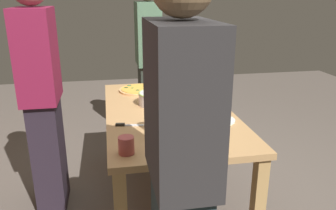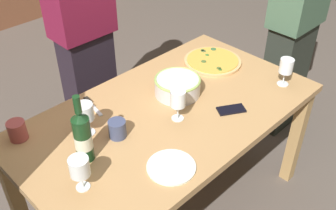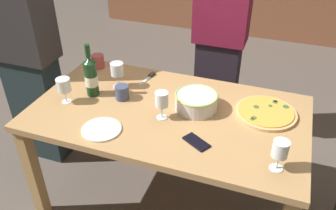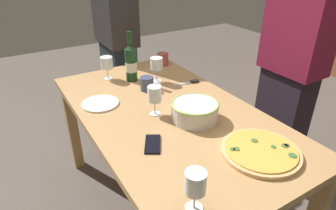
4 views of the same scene
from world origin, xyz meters
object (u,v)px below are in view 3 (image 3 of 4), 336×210
at_px(serving_bowl, 196,101).
at_px(person_guest_left, 220,37).
at_px(side_plate, 101,129).
at_px(person_guest_right, 26,54).
at_px(wine_glass_far_left, 117,70).
at_px(cup_ceramic, 122,92).
at_px(cell_phone, 196,142).
at_px(wine_glass_by_bottle, 162,101).
at_px(wine_glass_far_right, 280,150).
at_px(cup_amber, 98,61).
at_px(pizza_knife, 149,77).
at_px(pizza, 266,112).
at_px(wine_bottle, 91,76).
at_px(wine_glass_near_pizza, 64,85).
at_px(dining_table, 168,123).

height_order(serving_bowl, person_guest_left, person_guest_left).
height_order(side_plate, person_guest_right, person_guest_right).
distance_m(wine_glass_far_left, side_plate, 0.48).
relative_size(cup_ceramic, cell_phone, 0.62).
bearing_deg(wine_glass_by_bottle, side_plate, -140.53).
bearing_deg(wine_glass_far_right, cup_amber, 154.13).
height_order(cell_phone, pizza_knife, pizza_knife).
distance_m(wine_glass_far_left, cup_amber, 0.33).
height_order(pizza, pizza_knife, pizza).
height_order(wine_bottle, wine_glass_far_right, wine_bottle).
bearing_deg(cup_ceramic, person_guest_right, 171.12).
bearing_deg(wine_glass_far_right, side_plate, -178.96).
height_order(pizza, wine_glass_far_right, wine_glass_far_right).
relative_size(wine_glass_far_right, pizza_knife, 0.89).
bearing_deg(wine_glass_far_left, pizza, 0.34).
xyz_separation_m(wine_glass_by_bottle, cell_phone, (0.25, -0.15, -0.11)).
relative_size(cup_amber, pizza_knife, 0.52).
bearing_deg(pizza, wine_bottle, -172.19).
height_order(wine_glass_by_bottle, cell_phone, wine_glass_by_bottle).
xyz_separation_m(pizza_knife, person_guest_right, (-0.84, -0.17, 0.11)).
bearing_deg(wine_bottle, serving_bowl, 5.60).
bearing_deg(wine_glass_near_pizza, side_plate, -27.88).
distance_m(cup_amber, person_guest_right, 0.49).
xyz_separation_m(pizza_knife, person_guest_left, (0.36, 0.56, 0.12)).
xyz_separation_m(dining_table, wine_glass_near_pizza, (-0.61, -0.12, 0.21)).
relative_size(wine_glass_near_pizza, wine_glass_far_left, 0.94).
distance_m(wine_bottle, wine_glass_far_right, 1.18).
height_order(wine_glass_near_pizza, cup_amber, wine_glass_near_pizza).
bearing_deg(dining_table, wine_glass_far_right, -23.66).
bearing_deg(pizza, cup_amber, 170.92).
distance_m(wine_glass_by_bottle, person_guest_right, 1.11).
xyz_separation_m(serving_bowl, wine_glass_by_bottle, (-0.16, -0.15, 0.06)).
bearing_deg(person_guest_right, wine_glass_far_left, 7.72).
bearing_deg(dining_table, wine_glass_by_bottle, -96.56).
relative_size(wine_glass_near_pizza, pizza_knife, 0.87).
relative_size(side_plate, person_guest_left, 0.13).
relative_size(wine_glass_far_left, pizza_knife, 0.92).
xyz_separation_m(wine_glass_far_left, pizza_knife, (0.14, 0.18, -0.11)).
distance_m(wine_bottle, side_plate, 0.40).
xyz_separation_m(wine_bottle, person_guest_right, (-0.59, 0.14, -0.01)).
bearing_deg(wine_glass_by_bottle, cup_amber, 146.53).
distance_m(pizza, wine_glass_far_right, 0.46).
bearing_deg(pizza, wine_glass_far_right, -77.02).
distance_m(dining_table, wine_glass_by_bottle, 0.22).
height_order(wine_glass_by_bottle, person_guest_left, person_guest_left).
relative_size(wine_glass_by_bottle, cup_amber, 1.75).
bearing_deg(wine_glass_by_bottle, cup_ceramic, 160.35).
bearing_deg(person_guest_left, wine_glass_far_right, 31.42).
bearing_deg(cell_phone, side_plate, -51.47).
distance_m(wine_glass_far_left, person_guest_right, 0.70).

